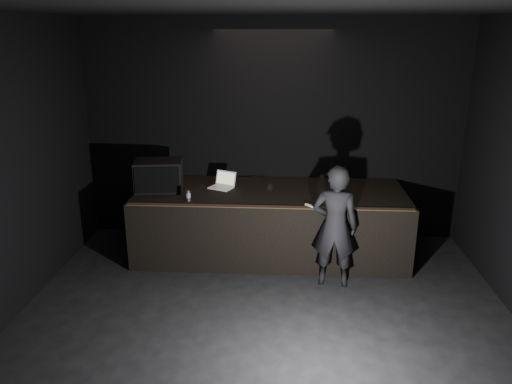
{
  "coord_description": "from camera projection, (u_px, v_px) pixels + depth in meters",
  "views": [
    {
      "loc": [
        0.2,
        -4.35,
        3.3
      ],
      "look_at": [
        -0.19,
        2.3,
        1.12
      ],
      "focal_mm": 35.0,
      "sensor_mm": 36.0,
      "label": 1
    }
  ],
  "objects": [
    {
      "name": "stage_riser",
      "position": [
        270.0,
        222.0,
        7.6
      ],
      "size": [
        4.0,
        1.5,
        1.0
      ],
      "primitive_type": "cube",
      "color": "black",
      "rests_on": "ground"
    },
    {
      "name": "cable",
      "position": [
        235.0,
        180.0,
        7.97
      ],
      "size": [
        0.71,
        0.52,
        0.02
      ],
      "primitive_type": "cylinder",
      "rotation": [
        0.0,
        1.57,
        0.63
      ],
      "color": "black",
      "rests_on": "stage_riser"
    },
    {
      "name": "plastic_cup",
      "position": [
        270.0,
        188.0,
        7.45
      ],
      "size": [
        0.08,
        0.08,
        0.09
      ],
      "primitive_type": "cylinder",
      "color": "white",
      "rests_on": "stage_riser"
    },
    {
      "name": "beer_can",
      "position": [
        188.0,
        196.0,
        7.0
      ],
      "size": [
        0.06,
        0.06,
        0.15
      ],
      "color": "silver",
      "rests_on": "stage_riser"
    },
    {
      "name": "wii_remote",
      "position": [
        310.0,
        206.0,
        6.78
      ],
      "size": [
        0.12,
        0.14,
        0.03
      ],
      "primitive_type": "cube",
      "rotation": [
        0.0,
        0.0,
        0.68
      ],
      "color": "white",
      "rests_on": "stage_riser"
    },
    {
      "name": "laptop",
      "position": [
        223.0,
        183.0,
        7.61
      ],
      "size": [
        0.44,
        0.42,
        0.23
      ],
      "rotation": [
        0.0,
        0.0,
        -0.43
      ],
      "color": "white",
      "rests_on": "stage_riser"
    },
    {
      "name": "stage_monitor",
      "position": [
        159.0,
        176.0,
        7.42
      ],
      "size": [
        0.74,
        0.59,
        0.46
      ],
      "rotation": [
        0.0,
        0.0,
        0.14
      ],
      "color": "black",
      "rests_on": "stage_riser"
    },
    {
      "name": "person",
      "position": [
        335.0,
        227.0,
        6.54
      ],
      "size": [
        0.65,
        0.47,
        1.67
      ],
      "primitive_type": "imported",
      "rotation": [
        0.0,
        0.0,
        3.02
      ],
      "color": "black",
      "rests_on": "ground"
    },
    {
      "name": "ground",
      "position": [
        262.0,
        364.0,
        5.16
      ],
      "size": [
        7.0,
        7.0,
        0.0
      ],
      "primitive_type": "plane",
      "color": "black",
      "rests_on": "ground"
    },
    {
      "name": "riser_lip",
      "position": [
        269.0,
        207.0,
        6.77
      ],
      "size": [
        3.92,
        0.1,
        0.01
      ],
      "primitive_type": "cube",
      "color": "brown",
      "rests_on": "stage_riser"
    },
    {
      "name": "room_walls",
      "position": [
        262.0,
        177.0,
        4.53
      ],
      "size": [
        6.1,
        7.1,
        3.52
      ],
      "color": "black",
      "rests_on": "ground"
    }
  ]
}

